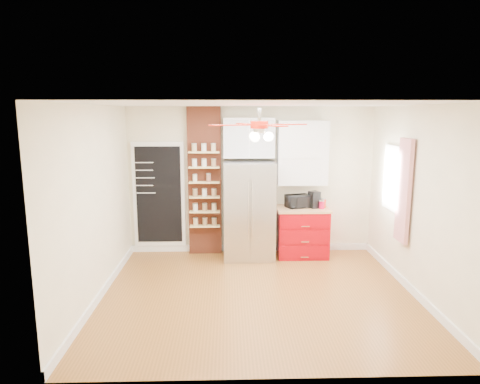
{
  "coord_description": "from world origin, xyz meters",
  "views": [
    {
      "loc": [
        -0.43,
        -5.8,
        2.6
      ],
      "look_at": [
        -0.23,
        0.9,
        1.34
      ],
      "focal_mm": 32.0,
      "sensor_mm": 36.0,
      "label": 1
    }
  ],
  "objects_px": {
    "ceiling_fan": "(259,125)",
    "fridge": "(249,210)",
    "canister_left": "(322,205)",
    "pantry_jar_oats": "(195,178)",
    "toaster_oven": "(298,201)",
    "red_cabinet": "(302,232)",
    "coffee_maker": "(314,200)"
  },
  "relations": [
    {
      "from": "red_cabinet",
      "to": "coffee_maker",
      "type": "distance_m",
      "value": 0.63
    },
    {
      "from": "pantry_jar_oats",
      "to": "coffee_maker",
      "type": "bearing_deg",
      "value": -2.39
    },
    {
      "from": "ceiling_fan",
      "to": "pantry_jar_oats",
      "type": "height_order",
      "value": "ceiling_fan"
    },
    {
      "from": "coffee_maker",
      "to": "ceiling_fan",
      "type": "bearing_deg",
      "value": -146.93
    },
    {
      "from": "fridge",
      "to": "red_cabinet",
      "type": "distance_m",
      "value": 1.06
    },
    {
      "from": "red_cabinet",
      "to": "ceiling_fan",
      "type": "xyz_separation_m",
      "value": [
        -0.92,
        -1.68,
        1.97
      ]
    },
    {
      "from": "fridge",
      "to": "coffee_maker",
      "type": "distance_m",
      "value": 1.19
    },
    {
      "from": "fridge",
      "to": "toaster_oven",
      "type": "relative_size",
      "value": 4.2
    },
    {
      "from": "coffee_maker",
      "to": "fridge",
      "type": "bearing_deg",
      "value": 159.17
    },
    {
      "from": "pantry_jar_oats",
      "to": "ceiling_fan",
      "type": "bearing_deg",
      "value": -60.08
    },
    {
      "from": "fridge",
      "to": "canister_left",
      "type": "bearing_deg",
      "value": -1.56
    },
    {
      "from": "coffee_maker",
      "to": "pantry_jar_oats",
      "type": "xyz_separation_m",
      "value": [
        -2.14,
        0.09,
        0.38
      ]
    },
    {
      "from": "coffee_maker",
      "to": "toaster_oven",
      "type": "bearing_deg",
      "value": 150.79
    },
    {
      "from": "red_cabinet",
      "to": "fridge",
      "type": "bearing_deg",
      "value": -177.05
    },
    {
      "from": "toaster_oven",
      "to": "canister_left",
      "type": "bearing_deg",
      "value": -33.18
    },
    {
      "from": "toaster_oven",
      "to": "canister_left",
      "type": "distance_m",
      "value": 0.43
    },
    {
      "from": "pantry_jar_oats",
      "to": "fridge",
      "type": "bearing_deg",
      "value": -8.02
    },
    {
      "from": "red_cabinet",
      "to": "pantry_jar_oats",
      "type": "relative_size",
      "value": 7.52
    },
    {
      "from": "canister_left",
      "to": "pantry_jar_oats",
      "type": "relative_size",
      "value": 1.11
    },
    {
      "from": "ceiling_fan",
      "to": "pantry_jar_oats",
      "type": "xyz_separation_m",
      "value": [
        -1.02,
        1.77,
        -0.99
      ]
    },
    {
      "from": "canister_left",
      "to": "toaster_oven",
      "type": "bearing_deg",
      "value": 164.56
    },
    {
      "from": "red_cabinet",
      "to": "toaster_oven",
      "type": "bearing_deg",
      "value": 162.03
    },
    {
      "from": "red_cabinet",
      "to": "canister_left",
      "type": "bearing_deg",
      "value": -14.76
    },
    {
      "from": "red_cabinet",
      "to": "canister_left",
      "type": "height_order",
      "value": "canister_left"
    },
    {
      "from": "ceiling_fan",
      "to": "fridge",
      "type": "bearing_deg",
      "value": 91.76
    },
    {
      "from": "fridge",
      "to": "canister_left",
      "type": "xyz_separation_m",
      "value": [
        1.29,
        -0.04,
        0.09
      ]
    },
    {
      "from": "red_cabinet",
      "to": "pantry_jar_oats",
      "type": "height_order",
      "value": "pantry_jar_oats"
    },
    {
      "from": "canister_left",
      "to": "pantry_jar_oats",
      "type": "bearing_deg",
      "value": 175.66
    },
    {
      "from": "pantry_jar_oats",
      "to": "red_cabinet",
      "type": "bearing_deg",
      "value": -2.55
    },
    {
      "from": "toaster_oven",
      "to": "coffee_maker",
      "type": "xyz_separation_m",
      "value": [
        0.29,
        -0.03,
        0.03
      ]
    },
    {
      "from": "coffee_maker",
      "to": "pantry_jar_oats",
      "type": "relative_size",
      "value": 2.4
    },
    {
      "from": "canister_left",
      "to": "pantry_jar_oats",
      "type": "height_order",
      "value": "pantry_jar_oats"
    }
  ]
}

